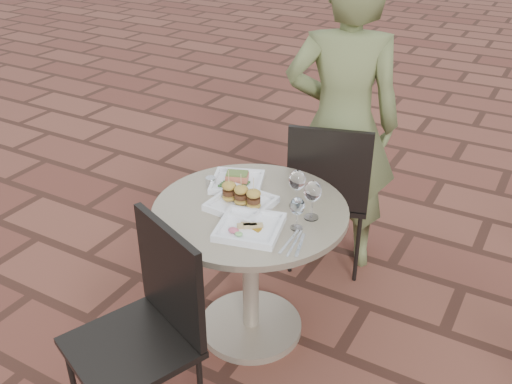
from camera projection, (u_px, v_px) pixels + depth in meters
The scene contains 13 objects.
ground at pixel (263, 326), 2.98m from camera, with size 60.00×60.00×0.00m, color brown.
cafe_table at pixel (251, 252), 2.72m from camera, with size 0.90×0.90×0.73m.
chair_far at pixel (329, 186), 3.16m from camera, with size 0.55×0.55×0.93m.
chair_near at pixel (149, 318), 2.22m from camera, with size 0.57×0.57×0.93m.
diner at pixel (342, 126), 3.10m from camera, with size 0.63×0.41×1.73m, color #575F34.
plate_salmon at pixel (237, 181), 2.78m from camera, with size 0.31×0.31×0.07m.
plate_sliders at pixel (241, 200), 2.59m from camera, with size 0.27×0.27×0.17m.
plate_tuna at pixel (250, 227), 2.43m from camera, with size 0.32×0.32×0.03m.
wine_glass_right at pixel (297, 207), 2.40m from camera, with size 0.06×0.06×0.15m.
wine_glass_mid at pixel (297, 181), 2.55m from camera, with size 0.08×0.08×0.18m.
wine_glass_far at pixel (313, 192), 2.46m from camera, with size 0.08×0.08×0.18m.
steel_ramekin at pixel (211, 181), 2.79m from camera, with size 0.05×0.05×0.04m, color silver.
cutlery_set at pixel (294, 243), 2.35m from camera, with size 0.09×0.20×0.00m, color silver, non-canonical shape.
Camera 1 is at (1.08, -1.98, 2.07)m, focal length 40.00 mm.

